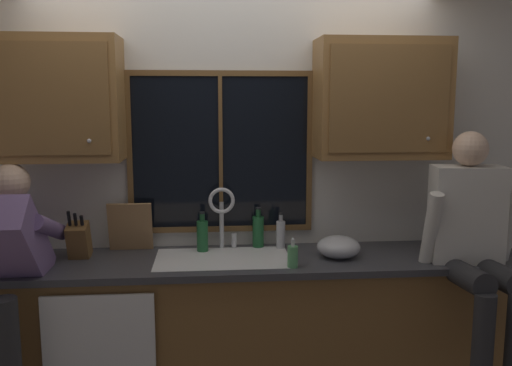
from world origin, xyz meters
The scene contains 22 objects.
back_wall centered at (0.00, 0.06, 1.27)m, with size 5.86×0.12×2.55m, color silver.
window_glass centered at (-0.08, -0.01, 1.52)m, with size 1.10×0.02×0.95m, color black.
window_frame_top centered at (-0.08, -0.02, 2.02)m, with size 1.17×0.02×0.04m, color brown.
window_frame_bottom centered at (-0.08, -0.02, 1.03)m, with size 1.17×0.02×0.04m, color brown.
window_frame_left centered at (-0.64, -0.02, 1.52)m, with size 0.04×0.02×0.95m, color brown.
window_frame_right centered at (0.49, -0.02, 1.52)m, with size 0.04×0.02×0.95m, color brown.
window_mullion_center centered at (-0.08, -0.02, 1.52)m, with size 0.02×0.02×0.95m, color brown.
lower_cabinet_run centered at (0.00, -0.29, 0.44)m, with size 3.46×0.58×0.88m, color brown.
countertop centered at (0.00, -0.31, 0.90)m, with size 3.52×0.62×0.04m, color #38383D.
dishwasher_front centered at (-0.76, -0.61, 0.46)m, with size 0.60×0.02×0.74m, color white.
upper_cabinet_left centered at (-1.05, -0.17, 1.86)m, with size 0.79×0.36×0.72m.
upper_cabinet_right centered at (0.90, -0.17, 1.86)m, with size 0.79×0.36×0.72m.
sink centered at (-0.08, -0.30, 0.82)m, with size 0.80×0.46×0.21m.
faucet centered at (-0.07, -0.12, 1.17)m, with size 0.18×0.09×0.40m.
person_sitting_on_counter centered at (1.33, -0.57, 1.10)m, with size 0.54×0.62×1.26m.
knife_block centered at (-0.93, -0.23, 1.03)m, with size 0.12×0.18×0.32m.
cutting_board centered at (-0.65, -0.08, 1.07)m, with size 0.27×0.02×0.31m, color #997047.
mixing_bowl centered at (0.62, -0.32, 0.98)m, with size 0.26×0.26×0.13m, color #B7B7BC.
soap_dispenser centered at (0.31, -0.51, 0.99)m, with size 0.06×0.07×0.17m.
bottle_green_glass centered at (0.30, -0.11, 1.01)m, with size 0.06×0.06×0.23m.
bottle_tall_clear centered at (-0.20, -0.14, 1.02)m, with size 0.07×0.07×0.25m.
bottle_amber_small centered at (0.16, -0.07, 1.03)m, with size 0.07×0.07×0.26m.
Camera 1 is at (-0.15, -3.42, 1.86)m, focal length 37.93 mm.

